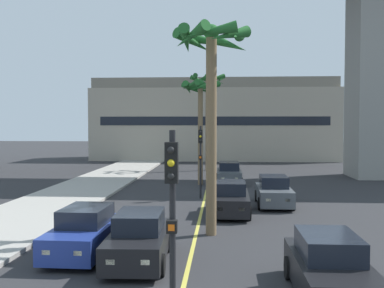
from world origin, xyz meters
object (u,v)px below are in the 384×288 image
car_queue_sixth (85,233)px  traffic_light_median_near (172,209)px  car_queue_fourth (274,192)px  palm_tree_near_median (207,94)px  car_queue_fifth (229,174)px  palm_tree_mid_median (200,98)px  car_queue_second (329,268)px  car_queue_front (139,239)px  car_queue_third (231,199)px  palm_tree_far_median (211,67)px  traffic_light_median_far (200,152)px

car_queue_sixth → traffic_light_median_near: 7.46m
car_queue_sixth → car_queue_fourth: bearing=52.6°
palm_tree_near_median → car_queue_fifth: bearing=-78.6°
car_queue_fifth → car_queue_sixth: same height
palm_tree_near_median → palm_tree_mid_median: bearing=-91.0°
car_queue_second → palm_tree_mid_median: 21.90m
car_queue_fifth → car_queue_front: bearing=-99.2°
car_queue_third → car_queue_fifth: 11.12m
car_queue_third → palm_tree_mid_median: 12.01m
car_queue_second → car_queue_fourth: 12.75m
car_queue_second → car_queue_fifth: size_ratio=1.00×
car_queue_front → traffic_light_median_near: bearing=-73.3°
car_queue_front → palm_tree_far_median: bearing=59.5°
traffic_light_median_near → palm_tree_mid_median: 24.00m
car_queue_sixth → palm_tree_mid_median: palm_tree_mid_median is taller
car_queue_front → palm_tree_near_median: (1.20, 28.11, 6.35)m
car_queue_sixth → palm_tree_far_median: (4.09, 2.89, 5.78)m
car_queue_second → traffic_light_median_near: size_ratio=0.98×
palm_tree_near_median → car_queue_second: bearing=-82.5°
palm_tree_mid_median → traffic_light_median_far: bearing=-87.2°
car_queue_third → traffic_light_median_near: (-1.34, -13.21, 1.99)m
car_queue_second → car_queue_sixth: (-7.20, 3.26, 0.00)m
traffic_light_median_far → car_queue_fourth: bearing=-25.8°
car_queue_fifth → palm_tree_near_median: size_ratio=0.46×
car_queue_third → palm_tree_far_median: palm_tree_far_median is taller
car_queue_third → car_queue_fifth: size_ratio=1.01×
car_queue_fourth → palm_tree_far_median: bearing=-115.6°
palm_tree_far_median → traffic_light_median_near: bearing=-93.1°
traffic_light_median_far → car_queue_sixth: bearing=-106.0°
palm_tree_mid_median → palm_tree_near_median: bearing=89.0°
car_queue_third → car_queue_front: bearing=-111.2°
traffic_light_median_far → palm_tree_mid_median: (-0.30, 6.12, 3.42)m
car_queue_front → car_queue_second: bearing=-25.6°
car_queue_second → car_queue_third: size_ratio=0.99×
car_queue_third → palm_tree_far_median: 7.13m
car_queue_front → car_queue_fourth: (5.31, 10.23, 0.00)m
car_queue_fourth → car_queue_sixth: bearing=-127.4°
car_queue_front → traffic_light_median_far: traffic_light_median_far is taller
palm_tree_near_median → car_queue_third: bearing=-85.0°
car_queue_third → car_queue_fourth: size_ratio=1.00×
car_queue_fourth → car_queue_sixth: (-7.25, -9.49, 0.00)m
car_queue_front → palm_tree_near_median: palm_tree_near_median is taller
car_queue_front → car_queue_second: 5.82m
car_queue_second → traffic_light_median_far: bearing=105.0°
palm_tree_far_median → car_queue_second: bearing=-63.2°
car_queue_front → traffic_light_median_far: size_ratio=0.99×
palm_tree_far_median → car_queue_fourth: bearing=64.4°
car_queue_fourth → car_queue_second: bearing=-90.3°
traffic_light_median_near → traffic_light_median_far: (-0.32, 17.63, 0.00)m
car_queue_third → palm_tree_near_median: palm_tree_near_median is taller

